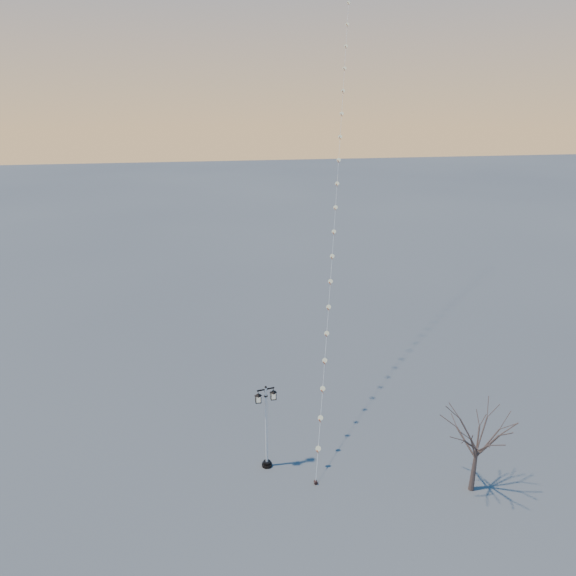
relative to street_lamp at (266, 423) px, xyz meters
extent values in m
plane|color=#525353|center=(2.38, -2.47, -2.76)|extent=(300.00, 300.00, 0.00)
cylinder|color=black|center=(0.00, 0.00, -2.68)|extent=(0.55, 0.55, 0.16)
cylinder|color=black|center=(0.00, 0.00, -2.53)|extent=(0.40, 0.40, 0.14)
cylinder|color=silver|center=(0.00, 0.00, -0.14)|extent=(0.13, 0.13, 4.65)
cylinder|color=black|center=(0.00, 0.00, 1.64)|extent=(0.20, 0.20, 0.06)
cube|color=black|center=(0.00, 0.00, 2.04)|extent=(0.93, 0.26, 0.06)
sphere|color=black|center=(0.00, 0.00, 2.16)|extent=(0.14, 0.14, 0.14)
pyramid|color=black|center=(-0.41, -0.09, 1.89)|extent=(0.44, 0.44, 0.14)
cube|color=beige|center=(-0.41, -0.09, 1.58)|extent=(0.26, 0.26, 0.34)
cube|color=black|center=(-0.41, -0.09, 1.40)|extent=(0.30, 0.30, 0.04)
pyramid|color=black|center=(0.41, 0.09, 1.89)|extent=(0.44, 0.44, 0.14)
cube|color=beige|center=(0.41, 0.09, 1.58)|extent=(0.26, 0.26, 0.34)
cube|color=black|center=(0.41, 0.09, 1.40)|extent=(0.30, 0.30, 0.04)
cone|color=#46362F|center=(10.11, -3.58, -1.50)|extent=(0.30, 0.30, 2.52)
cylinder|color=black|center=(2.32, -1.84, -2.67)|extent=(0.19, 0.19, 0.19)
cylinder|color=black|center=(2.32, -1.84, -2.64)|extent=(0.03, 0.03, 0.24)
cone|color=#DE4415|center=(7.42, 14.35, 16.23)|extent=(0.08, 0.08, 0.27)
cylinder|color=white|center=(2.32, -1.84, -2.19)|extent=(0.02, 0.02, 0.76)
camera|label=1|loc=(-2.85, -23.52, 16.22)|focal=32.77mm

